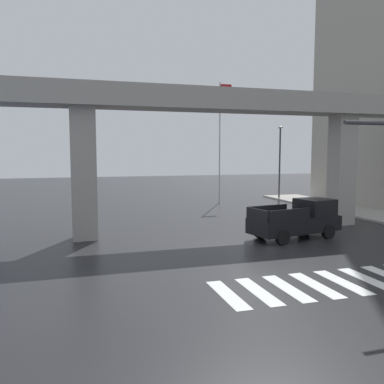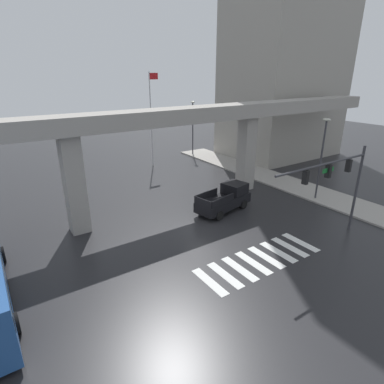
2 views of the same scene
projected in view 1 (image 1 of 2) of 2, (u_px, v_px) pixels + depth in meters
ground_plane at (255, 246)px, 19.88m from camera, size 120.00×120.00×0.00m
crosswalk_stripes at (329, 284)px, 14.16m from camera, size 8.25×2.80×0.01m
elevated_overpass at (226, 111)px, 23.09m from camera, size 48.39×2.33×8.20m
pickup_truck at (299, 220)px, 21.68m from camera, size 5.38×2.87×2.08m
street_lamp_mid_block at (347, 153)px, 30.25m from camera, size 0.44×0.70×7.24m
street_lamp_far_north at (280, 153)px, 39.95m from camera, size 0.44×0.70×7.24m
flagpole at (221, 135)px, 36.19m from camera, size 1.16×0.12×10.88m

